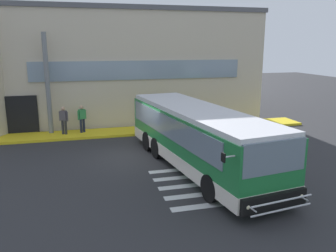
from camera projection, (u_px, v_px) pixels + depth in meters
The scene contains 8 objects.
ground_plane at pixel (143, 156), 17.22m from camera, with size 80.00×90.00×0.02m, color #2B2B2D.
bay_paint_stripes at pixel (212, 183), 13.76m from camera, with size 4.40×3.96×0.01m.
terminal_building at pixel (106, 64), 27.06m from camera, with size 21.41×13.80×7.83m.
boarding_curb at pixel (129, 131), 21.72m from camera, with size 23.61×2.00×0.15m, color yellow.
entry_support_column at pixel (48, 84), 20.42m from camera, with size 0.28×0.28×5.96m, color slate.
bus_main_foreground at pixel (197, 139), 15.26m from camera, with size 3.99×11.00×2.70m.
passenger_near_column at pixel (64, 119), 20.53m from camera, with size 0.52×0.38×1.68m.
passenger_by_doorway at pixel (82, 117), 20.97m from camera, with size 0.51×0.39×1.68m.
Camera 1 is at (-2.98, -16.20, 5.38)m, focal length 36.91 mm.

